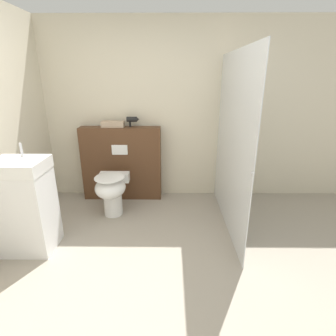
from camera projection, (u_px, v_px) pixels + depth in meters
The scene contains 8 objects.
ground_plane at pixel (153, 288), 2.28m from camera, with size 12.00×12.00×0.00m, color #9E9384.
wall_back at pixel (160, 113), 3.75m from camera, with size 8.00×0.06×2.50m.
partition_panel at pixel (122, 163), 3.83m from camera, with size 1.14×0.21×1.07m.
shower_glass at pixel (232, 145), 2.98m from camera, with size 0.04×1.72×2.01m.
toilet at pixel (112, 190), 3.36m from camera, with size 0.40×0.56×0.57m.
sink_vanity at pixel (25, 206), 2.66m from camera, with size 0.51×0.43×1.13m.
hair_drier at pixel (132, 120), 3.64m from camera, with size 0.17×0.07×0.14m.
folded_towel at pixel (113, 124), 3.65m from camera, with size 0.31×0.14×0.08m.
Camera 1 is at (0.15, -1.80, 1.75)m, focal length 28.00 mm.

